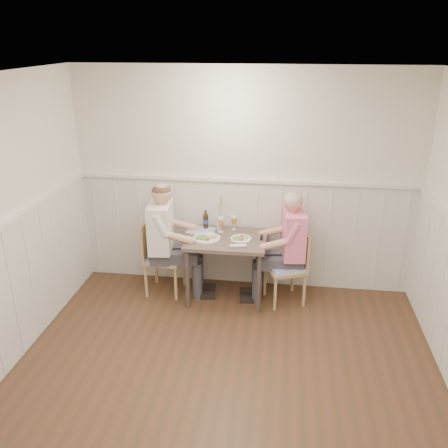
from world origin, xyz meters
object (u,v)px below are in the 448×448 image
object	(u,v)px
chair_right	(290,264)
chair_left	(160,254)
grass_vase	(219,214)
dining_table	(226,246)
diner_cream	(165,249)
beer_bottle	(206,220)
man_in_pink	(289,255)

from	to	relation	value
chair_right	chair_left	world-z (taller)	chair_left
chair_left	grass_vase	bearing A→B (deg)	16.49
dining_table	grass_vase	world-z (taller)	grass_vase
chair_right	grass_vase	size ratio (longest dim) A/B	2.00
dining_table	diner_cream	world-z (taller)	diner_cream
chair_left	dining_table	bearing A→B (deg)	-2.34
chair_left	grass_vase	distance (m)	0.84
beer_bottle	grass_vase	xyz separation A→B (m)	(0.16, -0.03, 0.09)
man_in_pink	grass_vase	bearing A→B (deg)	167.45
chair_right	diner_cream	size ratio (longest dim) A/B	0.62
chair_right	man_in_pink	size ratio (longest dim) A/B	0.65
dining_table	chair_right	size ratio (longest dim) A/B	1.04
man_in_pink	beer_bottle	xyz separation A→B (m)	(-0.99, 0.21, 0.29)
chair_left	chair_right	bearing A→B (deg)	-0.61
dining_table	beer_bottle	world-z (taller)	beer_bottle
diner_cream	grass_vase	distance (m)	0.74
grass_vase	beer_bottle	bearing A→B (deg)	169.91
man_in_pink	diner_cream	distance (m)	1.42
chair_right	grass_vase	distance (m)	0.99
chair_left	diner_cream	distance (m)	0.14
chair_right	beer_bottle	bearing A→B (deg)	166.37
diner_cream	grass_vase	world-z (taller)	diner_cream
chair_right	diner_cream	distance (m)	1.44
chair_right	beer_bottle	distance (m)	1.10
man_in_pink	beer_bottle	bearing A→B (deg)	167.85
beer_bottle	diner_cream	bearing A→B (deg)	-146.53
chair_left	man_in_pink	world-z (taller)	man_in_pink
diner_cream	beer_bottle	world-z (taller)	diner_cream
grass_vase	dining_table	bearing A→B (deg)	-62.54
chair_right	diner_cream	world-z (taller)	diner_cream
dining_table	diner_cream	distance (m)	0.71
dining_table	man_in_pink	distance (m)	0.72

